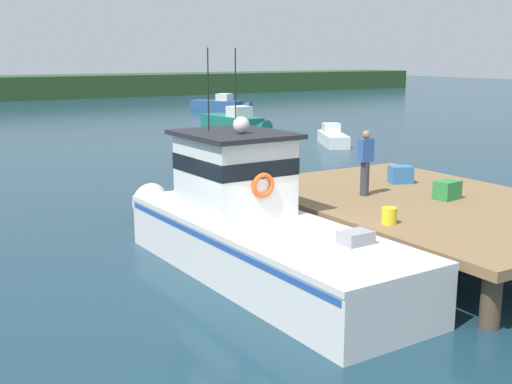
% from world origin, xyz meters
% --- Properties ---
extents(ground_plane, '(200.00, 200.00, 0.00)m').
position_xyz_m(ground_plane, '(0.00, 0.00, 0.00)').
color(ground_plane, '#193847').
extents(dock, '(6.00, 9.00, 1.20)m').
position_xyz_m(dock, '(4.80, 0.00, 1.07)').
color(dock, '#4C3D2D').
rests_on(dock, ground).
extents(main_fishing_boat, '(2.83, 9.86, 4.80)m').
position_xyz_m(main_fishing_boat, '(0.18, 0.64, 1.01)').
color(main_fishing_boat, silver).
rests_on(main_fishing_boat, ground).
extents(crate_stack_mid_dock, '(0.65, 0.52, 0.45)m').
position_xyz_m(crate_stack_mid_dock, '(5.24, -0.23, 1.43)').
color(crate_stack_mid_dock, '#2D8442').
rests_on(crate_stack_mid_dock, dock).
extents(crate_stack_near_edge, '(0.72, 0.63, 0.47)m').
position_xyz_m(crate_stack_near_edge, '(5.70, 1.87, 1.43)').
color(crate_stack_near_edge, '#3370B2').
rests_on(crate_stack_near_edge, dock).
extents(bait_bucket, '(0.32, 0.32, 0.34)m').
position_xyz_m(bait_bucket, '(2.42, -1.26, 1.37)').
color(bait_bucket, yellow).
rests_on(bait_bucket, dock).
extents(deckhand_by_the_boat, '(0.36, 0.22, 1.63)m').
position_xyz_m(deckhand_by_the_boat, '(3.79, 1.13, 2.06)').
color(deckhand_by_the_boat, '#383842').
rests_on(deckhand_by_the_boat, dock).
extents(moored_boat_off_the_point, '(2.67, 4.19, 1.09)m').
position_xyz_m(moored_boat_off_the_point, '(14.29, 15.98, 0.37)').
color(moored_boat_off_the_point, white).
rests_on(moored_boat_off_the_point, ground).
extents(moored_boat_mid_harbor, '(3.88, 5.21, 1.40)m').
position_xyz_m(moored_boat_mid_harbor, '(19.49, 38.20, 0.48)').
color(moored_boat_mid_harbor, '#285184').
rests_on(moored_boat_mid_harbor, ground).
extents(moored_boat_far_left, '(2.07, 6.08, 1.52)m').
position_xyz_m(moored_boat_far_left, '(13.14, 24.33, 0.52)').
color(moored_boat_far_left, '#196B5B').
rests_on(moored_boat_far_left, ground).
extents(mooring_buoy_outer, '(0.43, 0.43, 0.43)m').
position_xyz_m(mooring_buoy_outer, '(11.28, 16.61, 0.22)').
color(mooring_buoy_outer, silver).
rests_on(mooring_buoy_outer, ground).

